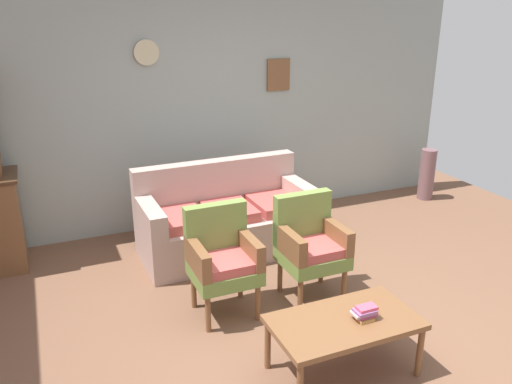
# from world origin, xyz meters

# --- Properties ---
(ground_plane) EXTENTS (7.68, 7.68, 0.00)m
(ground_plane) POSITION_xyz_m (0.00, 0.00, 0.00)
(ground_plane) COLOR brown
(wall_back_with_decor) EXTENTS (6.40, 0.09, 2.70)m
(wall_back_with_decor) POSITION_xyz_m (0.00, 2.63, 1.35)
(wall_back_with_decor) COLOR #939E99
(wall_back_with_decor) RESTS_ON ground
(floral_couch) EXTENTS (1.77, 0.84, 0.90)m
(floral_couch) POSITION_xyz_m (-0.08, 1.73, 0.33)
(floral_couch) COLOR tan
(floral_couch) RESTS_ON ground
(armchair_near_couch_end) EXTENTS (0.52, 0.49, 0.90)m
(armchair_near_couch_end) POSITION_xyz_m (-0.49, 0.67, 0.50)
(armchair_near_couch_end) COLOR olive
(armchair_near_couch_end) RESTS_ON ground
(armchair_by_doorway) EXTENTS (0.52, 0.49, 0.90)m
(armchair_by_doorway) POSITION_xyz_m (0.28, 0.62, 0.50)
(armchair_by_doorway) COLOR olive
(armchair_by_doorway) RESTS_ON ground
(coffee_table) EXTENTS (1.00, 0.56, 0.42)m
(coffee_table) POSITION_xyz_m (0.00, -0.38, 0.38)
(coffee_table) COLOR brown
(coffee_table) RESTS_ON ground
(book_stack_on_table) EXTENTS (0.16, 0.12, 0.10)m
(book_stack_on_table) POSITION_xyz_m (0.13, -0.43, 0.47)
(book_stack_on_table) COLOR #B38243
(book_stack_on_table) RESTS_ON coffee_table
(floor_vase_by_wall) EXTENTS (0.20, 0.20, 0.66)m
(floor_vase_by_wall) POSITION_xyz_m (2.85, 2.15, 0.33)
(floor_vase_by_wall) COLOR #735156
(floor_vase_by_wall) RESTS_ON ground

